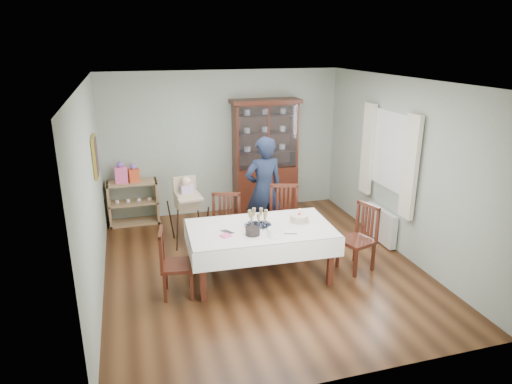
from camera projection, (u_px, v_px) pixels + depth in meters
name	position (u px, v px, depth m)	size (l,w,h in m)	color
floor	(261.00, 266.00, 6.80)	(5.00, 5.00, 0.00)	#593319
room_shell	(252.00, 147.00, 6.75)	(5.00, 5.00, 5.00)	#9EAA99
dining_table	(260.00, 252.00, 6.39)	(2.05, 1.23, 0.76)	#451B11
china_cabinet	(265.00, 155.00, 8.70)	(1.30, 0.48, 2.18)	#451B11
sideboard	(133.00, 202.00, 8.29)	(0.90, 0.38, 0.80)	tan
picture_frame	(95.00, 156.00, 6.42)	(0.04, 0.48, 0.58)	gold
window	(391.00, 151.00, 7.17)	(0.04, 1.02, 1.22)	white
curtain_left	(410.00, 167.00, 6.62)	(0.07, 0.30, 1.55)	silver
curtain_right	(368.00, 149.00, 7.75)	(0.07, 0.30, 1.55)	silver
radiator	(381.00, 225.00, 7.55)	(0.10, 0.80, 0.55)	white
chair_far_left	(226.00, 241.00, 6.96)	(0.56, 0.56, 1.01)	#451B11
chair_far_right	(284.00, 232.00, 7.23)	(0.59, 0.59, 1.05)	#451B11
chair_end_left	(177.00, 276.00, 5.97)	(0.47, 0.47, 0.93)	#451B11
chair_end_right	(357.00, 250.00, 6.66)	(0.55, 0.55, 0.97)	#451B11
woman	(264.00, 190.00, 7.42)	(0.65, 0.43, 1.78)	black
high_chair	(188.00, 217.00, 7.52)	(0.56, 0.56, 1.13)	black
champagne_tray	(258.00, 222.00, 6.29)	(0.38, 0.38, 0.23)	silver
birthday_cake	(299.00, 218.00, 6.44)	(0.30, 0.30, 0.20)	white
plate_stack_dark	(253.00, 231.00, 6.02)	(0.20, 0.20, 0.09)	black
plate_stack_white	(276.00, 232.00, 6.00)	(0.23, 0.23, 0.10)	white
napkin_stack	(226.00, 236.00, 5.98)	(0.13, 0.13, 0.02)	#FC5DA1
cutlery	(224.00, 232.00, 6.10)	(0.12, 0.17, 0.01)	silver
cake_knife	(286.00, 234.00, 6.06)	(0.29, 0.03, 0.01)	silver
gift_bag_pink	(121.00, 173.00, 8.05)	(0.22, 0.14, 0.39)	#FC5DA1
gift_bag_orange	(134.00, 174.00, 8.12)	(0.20, 0.15, 0.33)	#DB4B22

